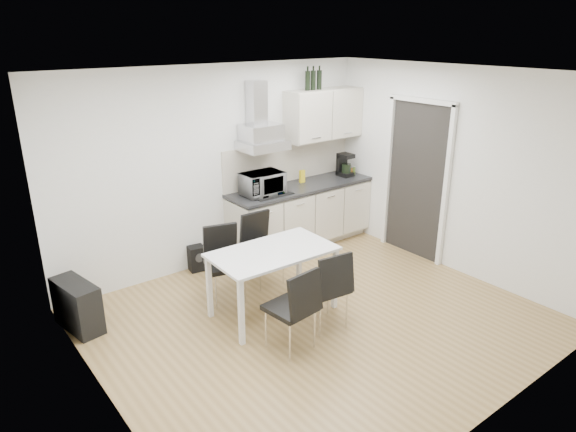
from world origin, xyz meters
name	(u,v)px	position (x,y,z in m)	size (l,w,h in m)	color
ground	(317,319)	(0.00, 0.00, 0.00)	(4.50, 4.50, 0.00)	#A2824E
wall_back	(218,167)	(0.00, 2.00, 1.30)	(4.50, 0.10, 2.60)	white
wall_front	(503,279)	(0.00, -2.00, 1.30)	(4.50, 0.10, 2.60)	white
wall_left	(95,267)	(-2.25, 0.00, 1.30)	(0.10, 4.00, 2.60)	white
wall_right	(454,171)	(2.25, 0.00, 1.30)	(0.10, 4.00, 2.60)	white
ceiling	(323,74)	(0.00, 0.00, 2.60)	(4.50, 4.50, 0.00)	white
doorway	(415,181)	(2.21, 0.55, 1.05)	(0.08, 1.04, 2.10)	white
kitchenette	(301,190)	(1.18, 1.73, 0.83)	(2.22, 0.64, 2.52)	beige
dining_table	(273,258)	(-0.28, 0.43, 0.66)	(1.35, 0.79, 0.75)	white
chair_far_left	(226,265)	(-0.55, 0.99, 0.44)	(0.44, 0.50, 0.88)	black
chair_far_right	(264,250)	(0.06, 1.08, 0.44)	(0.44, 0.50, 0.88)	black
chair_near_left	(290,309)	(-0.56, -0.23, 0.44)	(0.44, 0.50, 0.88)	black
chair_near_right	(325,288)	(-0.02, -0.13, 0.44)	(0.44, 0.50, 0.88)	black
guitar_amp	(77,306)	(-2.10, 1.43, 0.26)	(0.38, 0.67, 0.53)	black
floor_speaker	(197,258)	(-0.45, 1.90, 0.17)	(0.20, 0.18, 0.33)	black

